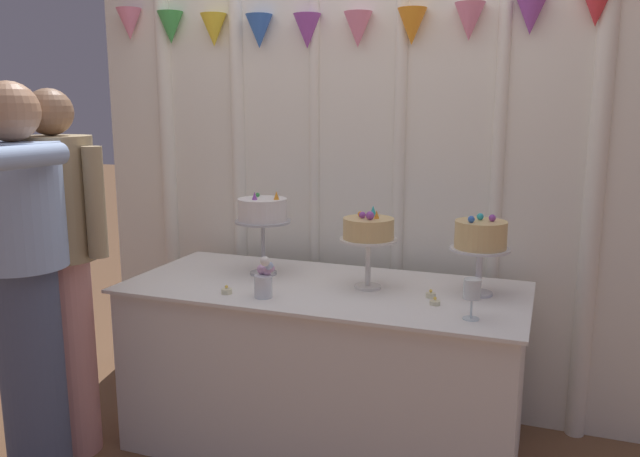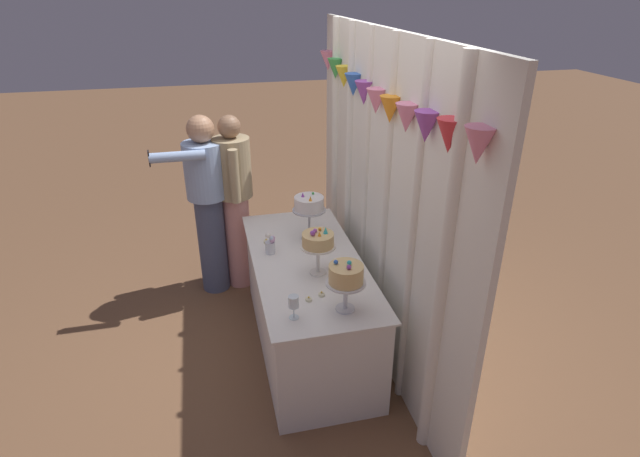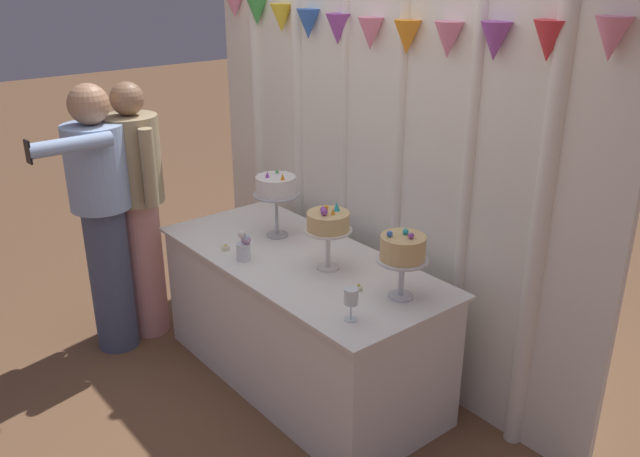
{
  "view_description": "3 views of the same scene",
  "coord_description": "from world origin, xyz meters",
  "px_view_note": "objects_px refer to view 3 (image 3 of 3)",
  "views": [
    {
      "loc": [
        0.94,
        -2.48,
        1.58
      ],
      "look_at": [
        -0.05,
        0.2,
        1.03
      ],
      "focal_mm": 35.23,
      "sensor_mm": 36.0,
      "label": 1
    },
    {
      "loc": [
        3.23,
        -0.56,
        2.68
      ],
      "look_at": [
        -0.07,
        0.22,
        1.01
      ],
      "focal_mm": 28.22,
      "sensor_mm": 36.0,
      "label": 2
    },
    {
      "loc": [
        2.68,
        -1.93,
        2.33
      ],
      "look_at": [
        0.04,
        0.21,
        0.95
      ],
      "focal_mm": 37.4,
      "sensor_mm": 36.0,
      "label": 3
    }
  ],
  "objects_px": {
    "cake_display_center": "(328,224)",
    "cake_display_rightmost": "(403,250)",
    "guest_man_pink_jacket": "(138,203)",
    "tealight_near_left": "(358,288)",
    "flower_vase": "(244,247)",
    "tealight_far_left": "(226,248)",
    "wine_glass": "(351,298)",
    "cake_display_leftmost": "(276,188)",
    "guest_man_dark_suit": "(102,211)",
    "tealight_near_right": "(349,296)",
    "cake_table": "(301,320)"
  },
  "relations": [
    {
      "from": "flower_vase",
      "to": "cake_display_rightmost",
      "type": "bearing_deg",
      "value": 22.8
    },
    {
      "from": "cake_display_center",
      "to": "flower_vase",
      "type": "relative_size",
      "value": 1.99
    },
    {
      "from": "cake_display_center",
      "to": "guest_man_pink_jacket",
      "type": "height_order",
      "value": "guest_man_pink_jacket"
    },
    {
      "from": "cake_display_center",
      "to": "wine_glass",
      "type": "bearing_deg",
      "value": -28.8
    },
    {
      "from": "wine_glass",
      "to": "guest_man_pink_jacket",
      "type": "bearing_deg",
      "value": -172.97
    },
    {
      "from": "cake_display_leftmost",
      "to": "wine_glass",
      "type": "distance_m",
      "value": 1.09
    },
    {
      "from": "tealight_near_right",
      "to": "guest_man_dark_suit",
      "type": "bearing_deg",
      "value": -159.09
    },
    {
      "from": "cake_display_center",
      "to": "cake_display_rightmost",
      "type": "height_order",
      "value": "cake_display_center"
    },
    {
      "from": "cake_display_leftmost",
      "to": "wine_glass",
      "type": "relative_size",
      "value": 2.58
    },
    {
      "from": "flower_vase",
      "to": "guest_man_dark_suit",
      "type": "relative_size",
      "value": 0.11
    },
    {
      "from": "cake_display_rightmost",
      "to": "guest_man_pink_jacket",
      "type": "height_order",
      "value": "guest_man_pink_jacket"
    },
    {
      "from": "cake_table",
      "to": "tealight_far_left",
      "type": "bearing_deg",
      "value": -143.64
    },
    {
      "from": "cake_display_rightmost",
      "to": "tealight_far_left",
      "type": "relative_size",
      "value": 7.53
    },
    {
      "from": "wine_glass",
      "to": "flower_vase",
      "type": "relative_size",
      "value": 0.86
    },
    {
      "from": "guest_man_dark_suit",
      "to": "guest_man_pink_jacket",
      "type": "bearing_deg",
      "value": 97.39
    },
    {
      "from": "cake_display_leftmost",
      "to": "guest_man_dark_suit",
      "type": "relative_size",
      "value": 0.24
    },
    {
      "from": "cake_display_rightmost",
      "to": "tealight_far_left",
      "type": "height_order",
      "value": "cake_display_rightmost"
    },
    {
      "from": "cake_table",
      "to": "cake_display_rightmost",
      "type": "bearing_deg",
      "value": 9.11
    },
    {
      "from": "cake_display_leftmost",
      "to": "tealight_near_right",
      "type": "distance_m",
      "value": 0.93
    },
    {
      "from": "cake_display_center",
      "to": "wine_glass",
      "type": "relative_size",
      "value": 2.31
    },
    {
      "from": "flower_vase",
      "to": "tealight_far_left",
      "type": "xyz_separation_m",
      "value": [
        -0.18,
        -0.01,
        -0.07
      ]
    },
    {
      "from": "cake_display_center",
      "to": "tealight_far_left",
      "type": "bearing_deg",
      "value": -151.44
    },
    {
      "from": "guest_man_pink_jacket",
      "to": "tealight_near_left",
      "type": "bearing_deg",
      "value": 15.76
    },
    {
      "from": "cake_table",
      "to": "tealight_near_right",
      "type": "bearing_deg",
      "value": -10.29
    },
    {
      "from": "wine_glass",
      "to": "guest_man_dark_suit",
      "type": "bearing_deg",
      "value": -164.94
    },
    {
      "from": "cake_display_leftmost",
      "to": "flower_vase",
      "type": "xyz_separation_m",
      "value": [
        0.17,
        -0.34,
        -0.22
      ]
    },
    {
      "from": "flower_vase",
      "to": "tealight_near_right",
      "type": "relative_size",
      "value": 4.22
    },
    {
      "from": "cake_table",
      "to": "cake_display_rightmost",
      "type": "height_order",
      "value": "cake_display_rightmost"
    },
    {
      "from": "cake_display_center",
      "to": "tealight_near_left",
      "type": "bearing_deg",
      "value": -8.55
    },
    {
      "from": "wine_glass",
      "to": "tealight_near_right",
      "type": "height_order",
      "value": "wine_glass"
    },
    {
      "from": "tealight_near_left",
      "to": "cake_display_rightmost",
      "type": "bearing_deg",
      "value": 31.45
    },
    {
      "from": "flower_vase",
      "to": "tealight_far_left",
      "type": "distance_m",
      "value": 0.19
    },
    {
      "from": "cake_display_rightmost",
      "to": "tealight_near_left",
      "type": "relative_size",
      "value": 8.27
    },
    {
      "from": "cake_table",
      "to": "tealight_near_right",
      "type": "xyz_separation_m",
      "value": [
        0.52,
        -0.1,
        0.4
      ]
    },
    {
      "from": "flower_vase",
      "to": "guest_man_pink_jacket",
      "type": "relative_size",
      "value": 0.11
    },
    {
      "from": "cake_display_rightmost",
      "to": "wine_glass",
      "type": "bearing_deg",
      "value": -87.83
    },
    {
      "from": "wine_glass",
      "to": "guest_man_pink_jacket",
      "type": "relative_size",
      "value": 0.1
    },
    {
      "from": "cake_display_leftmost",
      "to": "guest_man_pink_jacket",
      "type": "relative_size",
      "value": 0.25
    },
    {
      "from": "cake_display_rightmost",
      "to": "tealight_near_left",
      "type": "height_order",
      "value": "cake_display_rightmost"
    },
    {
      "from": "flower_vase",
      "to": "cake_display_center",
      "type": "bearing_deg",
      "value": 37.65
    },
    {
      "from": "cake_table",
      "to": "wine_glass",
      "type": "relative_size",
      "value": 11.37
    },
    {
      "from": "cake_display_rightmost",
      "to": "guest_man_dark_suit",
      "type": "bearing_deg",
      "value": -154.95
    },
    {
      "from": "wine_glass",
      "to": "flower_vase",
      "type": "distance_m",
      "value": 0.86
    },
    {
      "from": "wine_glass",
      "to": "tealight_near_right",
      "type": "distance_m",
      "value": 0.23
    },
    {
      "from": "tealight_near_right",
      "to": "guest_man_pink_jacket",
      "type": "relative_size",
      "value": 0.03
    },
    {
      "from": "tealight_near_left",
      "to": "guest_man_dark_suit",
      "type": "xyz_separation_m",
      "value": [
        -1.53,
        -0.69,
        0.13
      ]
    },
    {
      "from": "guest_man_pink_jacket",
      "to": "cake_display_rightmost",
      "type": "bearing_deg",
      "value": 17.58
    },
    {
      "from": "flower_vase",
      "to": "tealight_far_left",
      "type": "relative_size",
      "value": 3.93
    },
    {
      "from": "tealight_near_right",
      "to": "guest_man_dark_suit",
      "type": "height_order",
      "value": "guest_man_dark_suit"
    },
    {
      "from": "cake_display_center",
      "to": "guest_man_dark_suit",
      "type": "xyz_separation_m",
      "value": [
        -1.24,
        -0.73,
        -0.12
      ]
    }
  ]
}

